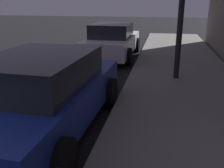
% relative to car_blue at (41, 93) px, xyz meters
% --- Properties ---
extents(car_blue, '(2.23, 4.39, 1.43)m').
position_rel_car_blue_xyz_m(car_blue, '(0.00, 0.00, 0.00)').
color(car_blue, navy).
rests_on(car_blue, ground).
extents(car_white, '(2.01, 4.46, 1.43)m').
position_rel_car_blue_xyz_m(car_white, '(-0.00, 6.61, -0.02)').
color(car_white, silver).
rests_on(car_white, ground).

